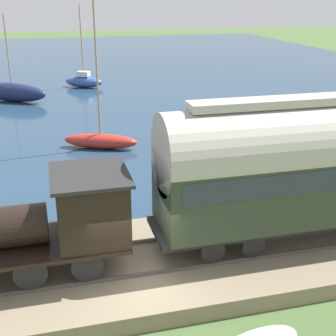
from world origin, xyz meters
The scene contains 11 objects.
ground_plane centered at (0.00, 0.00, 0.00)m, with size 200.00×200.00×0.00m, color #476033.
harbor_water centered at (44.19, 0.00, 0.00)m, with size 80.00×80.00×0.01m.
rail_embankment centered at (1.17, 0.00, 0.26)m, with size 5.44×56.00×0.64m.
steam_locomotive centered at (1.17, 2.25, 2.23)m, with size 2.48×6.16×3.30m.
passenger_coach centered at (1.17, -6.05, 3.20)m, with size 2.50×10.46×4.68m.
sailboat_red centered at (14.00, -0.69, 0.51)m, with size 2.59×4.26×7.96m.
sailboat_navy centered at (27.88, 4.68, 0.76)m, with size 4.71×5.93×6.66m.
sailboat_blue centered at (32.38, -1.38, 0.61)m, with size 2.91×3.79×7.25m.
rowboat_mid_harbor centered at (11.90, -5.54, 0.25)m, with size 1.08×2.95×0.49m.
rowboat_far_out centered at (7.99, -4.28, 0.26)m, with size 1.83×2.03×0.50m.
rowboat_off_pier centered at (9.58, -11.72, 0.16)m, with size 2.20×2.46×0.31m.
Camera 1 is at (-11.17, 1.95, 8.26)m, focal length 50.00 mm.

